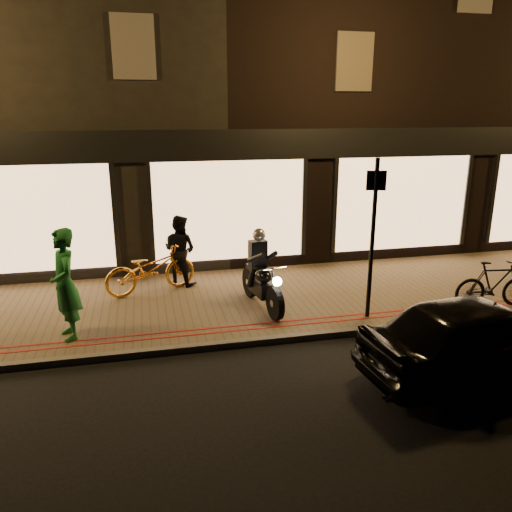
{
  "coord_description": "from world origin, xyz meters",
  "views": [
    {
      "loc": [
        -1.98,
        -7.64,
        3.92
      ],
      "look_at": [
        0.15,
        1.75,
        1.1
      ],
      "focal_mm": 35.0,
      "sensor_mm": 36.0,
      "label": 1
    }
  ],
  "objects_px": {
    "motorcycle": "(261,277)",
    "sign_post": "(373,231)",
    "parked_car": "(481,337)",
    "bicycle_gold": "(151,269)",
    "person_green": "(65,285)"
  },
  "relations": [
    {
      "from": "motorcycle",
      "to": "sign_post",
      "type": "distance_m",
      "value": 2.35
    },
    {
      "from": "sign_post",
      "to": "parked_car",
      "type": "distance_m",
      "value": 2.65
    },
    {
      "from": "sign_post",
      "to": "parked_car",
      "type": "height_order",
      "value": "sign_post"
    },
    {
      "from": "bicycle_gold",
      "to": "parked_car",
      "type": "xyz_separation_m",
      "value": [
        4.77,
        -4.52,
        -0.0
      ]
    },
    {
      "from": "motorcycle",
      "to": "sign_post",
      "type": "bearing_deg",
      "value": -35.44
    },
    {
      "from": "motorcycle",
      "to": "bicycle_gold",
      "type": "xyz_separation_m",
      "value": [
        -2.13,
        1.33,
        -0.09
      ]
    },
    {
      "from": "parked_car",
      "to": "person_green",
      "type": "bearing_deg",
      "value": 61.35
    },
    {
      "from": "motorcycle",
      "to": "bicycle_gold",
      "type": "bearing_deg",
      "value": 139.15
    },
    {
      "from": "parked_car",
      "to": "motorcycle",
      "type": "bearing_deg",
      "value": 33.14
    },
    {
      "from": "motorcycle",
      "to": "parked_car",
      "type": "height_order",
      "value": "motorcycle"
    },
    {
      "from": "bicycle_gold",
      "to": "person_green",
      "type": "xyz_separation_m",
      "value": [
        -1.44,
        -1.98,
        0.45
      ]
    },
    {
      "from": "motorcycle",
      "to": "parked_car",
      "type": "xyz_separation_m",
      "value": [
        2.64,
        -3.19,
        -0.09
      ]
    },
    {
      "from": "motorcycle",
      "to": "person_green",
      "type": "relative_size",
      "value": 1.0
    },
    {
      "from": "bicycle_gold",
      "to": "parked_car",
      "type": "bearing_deg",
      "value": -152.02
    },
    {
      "from": "person_green",
      "to": "parked_car",
      "type": "xyz_separation_m",
      "value": [
        6.2,
        -2.54,
        -0.45
      ]
    }
  ]
}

